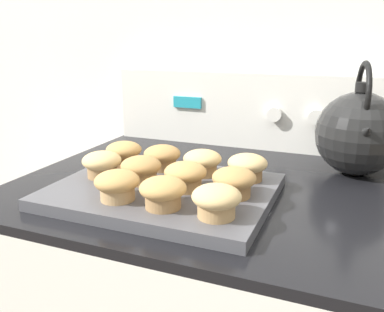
% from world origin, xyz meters
% --- Properties ---
extents(wall_back, '(8.00, 0.05, 2.40)m').
position_xyz_m(wall_back, '(0.00, 0.71, 1.20)').
color(wall_back, silver).
rests_on(wall_back, ground_plane).
extents(control_panel, '(0.78, 0.07, 0.20)m').
position_xyz_m(control_panel, '(0.00, 0.66, 1.03)').
color(control_panel, white).
rests_on(control_panel, stove_range).
extents(muffin_pan, '(0.41, 0.32, 0.02)m').
position_xyz_m(muffin_pan, '(-0.06, 0.23, 0.93)').
color(muffin_pan, '#4C4C51').
rests_on(muffin_pan, stove_range).
extents(muffin_r0_c1, '(0.08, 0.08, 0.05)m').
position_xyz_m(muffin_r0_c1, '(-0.10, 0.14, 0.97)').
color(muffin_r0_c1, tan).
rests_on(muffin_r0_c1, muffin_pan).
extents(muffin_r0_c2, '(0.08, 0.08, 0.05)m').
position_xyz_m(muffin_r0_c2, '(-0.01, 0.14, 0.97)').
color(muffin_r0_c2, '#A37A4C').
rests_on(muffin_r0_c2, muffin_pan).
extents(muffin_r0_c3, '(0.08, 0.08, 0.05)m').
position_xyz_m(muffin_r0_c3, '(0.08, 0.14, 0.97)').
color(muffin_r0_c3, tan).
rests_on(muffin_r0_c3, muffin_pan).
extents(muffin_r1_c0, '(0.08, 0.08, 0.05)m').
position_xyz_m(muffin_r1_c0, '(-0.20, 0.23, 0.97)').
color(muffin_r1_c0, '#A37A4C').
rests_on(muffin_r1_c0, muffin_pan).
extents(muffin_r1_c1, '(0.08, 0.08, 0.05)m').
position_xyz_m(muffin_r1_c1, '(-0.11, 0.23, 0.97)').
color(muffin_r1_c1, tan).
rests_on(muffin_r1_c1, muffin_pan).
extents(muffin_r1_c2, '(0.08, 0.08, 0.05)m').
position_xyz_m(muffin_r1_c2, '(-0.01, 0.23, 0.97)').
color(muffin_r1_c2, tan).
rests_on(muffin_r1_c2, muffin_pan).
extents(muffin_r1_c3, '(0.08, 0.08, 0.05)m').
position_xyz_m(muffin_r1_c3, '(0.08, 0.23, 0.97)').
color(muffin_r1_c3, olive).
rests_on(muffin_r1_c3, muffin_pan).
extents(muffin_r2_c0, '(0.08, 0.08, 0.05)m').
position_xyz_m(muffin_r2_c0, '(-0.20, 0.32, 0.97)').
color(muffin_r2_c0, olive).
rests_on(muffin_r2_c0, muffin_pan).
extents(muffin_r2_c1, '(0.08, 0.08, 0.05)m').
position_xyz_m(muffin_r2_c1, '(-0.11, 0.32, 0.97)').
color(muffin_r2_c1, '#A37A4C').
rests_on(muffin_r2_c1, muffin_pan).
extents(muffin_r2_c2, '(0.08, 0.08, 0.05)m').
position_xyz_m(muffin_r2_c2, '(-0.01, 0.32, 0.97)').
color(muffin_r2_c2, tan).
rests_on(muffin_r2_c2, muffin_pan).
extents(muffin_r2_c3, '(0.08, 0.08, 0.05)m').
position_xyz_m(muffin_r2_c3, '(0.08, 0.33, 0.97)').
color(muffin_r2_c3, olive).
rests_on(muffin_r2_c3, muffin_pan).
extents(tea_kettle, '(0.18, 0.21, 0.25)m').
position_xyz_m(tea_kettle, '(0.28, 0.51, 1.02)').
color(tea_kettle, black).
rests_on(tea_kettle, stove_range).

